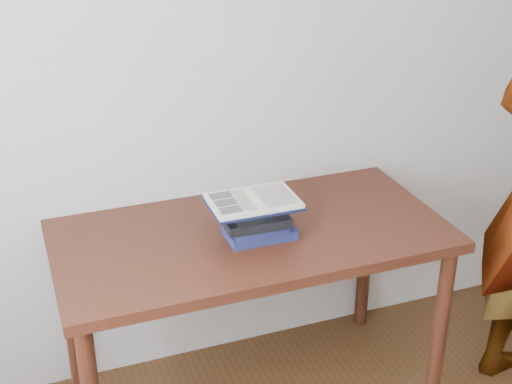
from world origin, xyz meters
name	(u,v)px	position (x,y,z in m)	size (l,w,h in m)	color
desk	(252,253)	(-0.04, 1.38, 0.69)	(1.47, 0.74, 0.79)	#4D2213
book_stack	(257,223)	(-0.04, 1.32, 0.85)	(0.27, 0.19, 0.13)	navy
open_book	(253,202)	(-0.05, 1.34, 0.93)	(0.32, 0.23, 0.03)	black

